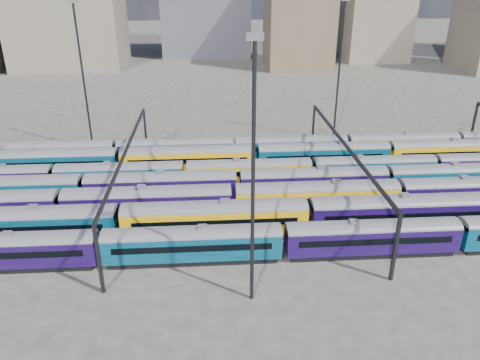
{
  "coord_description": "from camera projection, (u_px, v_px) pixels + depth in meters",
  "views": [
    {
      "loc": [
        -8.76,
        -59.57,
        30.21
      ],
      "look_at": [
        -4.64,
        0.0,
        3.0
      ],
      "focal_mm": 35.0,
      "sensor_mm": 36.0,
      "label": 1
    }
  ],
  "objects": [
    {
      "name": "mast_1",
      "position": [
        82.0,
        72.0,
        79.44
      ],
      "size": [
        1.4,
        0.5,
        25.6
      ],
      "color": "black",
      "rests_on": "ground"
    },
    {
      "name": "gantry_2",
      "position": [
        345.0,
        152.0,
        64.96
      ],
      "size": [
        0.35,
        40.35,
        8.03
      ],
      "color": "black",
      "rests_on": "ground"
    },
    {
      "name": "rake_4",
      "position": [
        312.0,
        167.0,
        71.09
      ],
      "size": [
        114.87,
        2.8,
        4.71
      ],
      "color": "black",
      "rests_on": "ground"
    },
    {
      "name": "mast_2",
      "position": [
        253.0,
        170.0,
        41.07
      ],
      "size": [
        1.4,
        0.5,
        25.6
      ],
      "color": "black",
      "rests_on": "ground"
    },
    {
      "name": "rake_1",
      "position": [
        308.0,
        212.0,
        57.04
      ],
      "size": [
        136.38,
        3.32,
        5.61
      ],
      "color": "black",
      "rests_on": "ground"
    },
    {
      "name": "rake_5",
      "position": [
        256.0,
        155.0,
        74.98
      ],
      "size": [
        130.01,
        3.17,
        5.35
      ],
      "color": "black",
      "rests_on": "ground"
    },
    {
      "name": "rake_0",
      "position": [
        193.0,
        241.0,
        51.76
      ],
      "size": [
        101.06,
        2.96,
        4.98
      ],
      "color": "black",
      "rests_on": "ground"
    },
    {
      "name": "gantry_1",
      "position": [
        127.0,
        158.0,
        63.08
      ],
      "size": [
        0.35,
        40.35,
        8.03
      ],
      "color": "black",
      "rests_on": "ground"
    },
    {
      "name": "rake_2",
      "position": [
        233.0,
        197.0,
        61.06
      ],
      "size": [
        132.11,
        3.22,
        5.43
      ],
      "color": "black",
      "rests_on": "ground"
    },
    {
      "name": "ground",
      "position": [
        272.0,
        198.0,
        67.15
      ],
      "size": [
        500.0,
        500.0,
        0.0
      ],
      "primitive_type": "plane",
      "color": "#3D3833",
      "rests_on": "ground"
    },
    {
      "name": "rake_6",
      "position": [
        291.0,
        145.0,
        80.04
      ],
      "size": [
        98.0,
        2.87,
        4.83
      ],
      "color": "black",
      "rests_on": "ground"
    },
    {
      "name": "rake_3",
      "position": [
        313.0,
        179.0,
        66.37
      ],
      "size": [
        149.35,
        3.12,
        5.26
      ],
      "color": "black",
      "rests_on": "ground"
    },
    {
      "name": "mast_3",
      "position": [
        340.0,
        66.0,
        84.09
      ],
      "size": [
        1.4,
        0.5,
        25.6
      ],
      "color": "black",
      "rests_on": "ground"
    }
  ]
}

